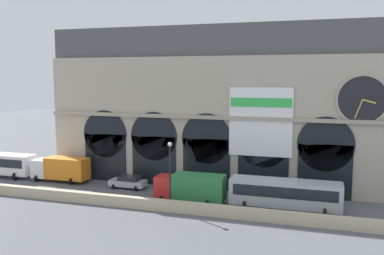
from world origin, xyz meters
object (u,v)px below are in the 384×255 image
car_midwest (128,182)px  bus_mideast (285,193)px  box_truck_west (61,168)px  box_truck_center (191,187)px  street_lamp_quayside (170,167)px

car_midwest → bus_mideast: bearing=-8.8°
car_midwest → bus_mideast: size_ratio=0.40×
box_truck_west → box_truck_center: size_ratio=1.00×
box_truck_center → street_lamp_quayside: size_ratio=1.09×
car_midwest → bus_mideast: (18.76, -2.90, 0.98)m
box_truck_center → bus_mideast: bearing=1.7°
car_midwest → street_lamp_quayside: 10.26m
box_truck_west → car_midwest: size_ratio=1.70×
box_truck_center → street_lamp_quayside: 4.06m
box_truck_center → bus_mideast: (9.81, 0.28, 0.08)m
box_truck_west → car_midwest: box_truck_west is taller
box_truck_west → car_midwest: bearing=-2.7°
car_midwest → bus_mideast: 19.01m
box_truck_center → street_lamp_quayside: street_lamp_quayside is taller
box_truck_west → street_lamp_quayside: street_lamp_quayside is taller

